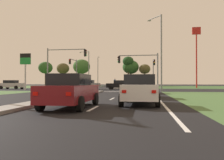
% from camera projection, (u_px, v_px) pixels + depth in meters
% --- Properties ---
extents(ground_plane, '(200.00, 200.00, 0.00)m').
position_uv_depth(ground_plane, '(108.00, 90.00, 35.82)').
color(ground_plane, black).
extents(grass_verge_far_left, '(35.00, 35.00, 0.01)m').
position_uv_depth(grass_verge_far_left, '(37.00, 87.00, 63.77)').
color(grass_verge_far_left, '#476B38').
rests_on(grass_verge_far_left, ground).
extents(grass_verge_far_right, '(35.00, 35.00, 0.01)m').
position_uv_depth(grass_verge_far_right, '(220.00, 87.00, 56.36)').
color(grass_verge_far_right, '#385B2D').
rests_on(grass_verge_far_right, ground).
extents(median_island_near, '(1.20, 22.00, 0.14)m').
position_uv_depth(median_island_near, '(69.00, 97.00, 17.03)').
color(median_island_near, gray).
rests_on(median_island_near, ground).
extents(median_island_far, '(1.20, 36.00, 0.14)m').
position_uv_depth(median_island_far, '(123.00, 87.00, 60.56)').
color(median_island_far, gray).
rests_on(median_island_far, ground).
extents(lane_dash_near, '(0.14, 2.00, 0.01)m').
position_uv_depth(lane_dash_near, '(93.00, 108.00, 9.91)').
color(lane_dash_near, silver).
rests_on(lane_dash_near, ground).
extents(lane_dash_second, '(0.14, 2.00, 0.01)m').
position_uv_depth(lane_dash_second, '(112.00, 99.00, 15.84)').
color(lane_dash_second, silver).
rests_on(lane_dash_second, ground).
extents(lane_dash_third, '(0.14, 2.00, 0.01)m').
position_uv_depth(lane_dash_third, '(121.00, 94.00, 21.78)').
color(lane_dash_third, silver).
rests_on(lane_dash_third, ground).
extents(lane_dash_fourth, '(0.14, 2.00, 0.01)m').
position_uv_depth(lane_dash_fourth, '(126.00, 92.00, 27.72)').
color(lane_dash_fourth, silver).
rests_on(lane_dash_fourth, ground).
extents(edge_line_right, '(0.14, 24.00, 0.01)m').
position_uv_depth(edge_line_right, '(157.00, 98.00, 17.02)').
color(edge_line_right, silver).
rests_on(edge_line_right, ground).
extents(stop_bar_near, '(6.40, 0.50, 0.01)m').
position_uv_depth(stop_bar_near, '(128.00, 92.00, 28.35)').
color(stop_bar_near, silver).
rests_on(stop_bar_near, ground).
extents(crosswalk_bar_near, '(0.70, 2.80, 0.01)m').
position_uv_depth(crosswalk_bar_near, '(60.00, 91.00, 31.61)').
color(crosswalk_bar_near, silver).
rests_on(crosswalk_bar_near, ground).
extents(crosswalk_bar_second, '(0.70, 2.80, 0.01)m').
position_uv_depth(crosswalk_bar_second, '(67.00, 91.00, 31.44)').
color(crosswalk_bar_second, silver).
rests_on(crosswalk_bar_second, ground).
extents(crosswalk_bar_third, '(0.70, 2.80, 0.01)m').
position_uv_depth(crosswalk_bar_third, '(75.00, 91.00, 31.27)').
color(crosswalk_bar_third, silver).
rests_on(crosswalk_bar_third, ground).
extents(crosswalk_bar_fourth, '(0.70, 2.80, 0.01)m').
position_uv_depth(crosswalk_bar_fourth, '(82.00, 91.00, 31.11)').
color(crosswalk_bar_fourth, silver).
rests_on(crosswalk_bar_fourth, ground).
extents(crosswalk_bar_fifth, '(0.70, 2.80, 0.01)m').
position_uv_depth(crosswalk_bar_fifth, '(90.00, 91.00, 30.94)').
color(crosswalk_bar_fifth, silver).
rests_on(crosswalk_bar_fifth, ground).
extents(car_blue_near, '(2.02, 4.40, 1.47)m').
position_uv_depth(car_blue_near, '(142.00, 86.00, 24.24)').
color(car_blue_near, navy).
rests_on(car_blue_near, ground).
extents(car_silver_second, '(4.58, 2.05, 1.61)m').
position_uv_depth(car_silver_second, '(12.00, 85.00, 39.47)').
color(car_silver_second, '#B7B7BC').
rests_on(car_silver_second, ground).
extents(car_beige_third, '(2.04, 4.18, 1.51)m').
position_uv_depth(car_beige_third, '(143.00, 88.00, 17.19)').
color(car_beige_third, '#BCAD8E').
rests_on(car_beige_third, ground).
extents(car_teal_fourth, '(2.08, 4.53, 1.46)m').
position_uv_depth(car_teal_fourth, '(118.00, 84.00, 68.71)').
color(car_teal_fourth, '#19565B').
rests_on(car_teal_fourth, ground).
extents(car_black_fifth, '(4.30, 2.03, 1.57)m').
position_uv_depth(car_black_fifth, '(119.00, 85.00, 37.52)').
color(car_black_fifth, black).
rests_on(car_black_fifth, ground).
extents(car_maroon_sixth, '(1.95, 4.43, 1.59)m').
position_uv_depth(car_maroon_sixth, '(71.00, 91.00, 10.28)').
color(car_maroon_sixth, maroon).
rests_on(car_maroon_sixth, ground).
extents(car_grey_seventh, '(4.47, 1.98, 1.61)m').
position_uv_depth(car_grey_seventh, '(87.00, 85.00, 36.64)').
color(car_grey_seventh, slate).
rests_on(car_grey_seventh, ground).
extents(car_white_eighth, '(1.98, 4.15, 1.61)m').
position_uv_depth(car_white_eighth, '(140.00, 89.00, 11.81)').
color(car_white_eighth, silver).
rests_on(car_white_eighth, ground).
extents(traffic_signal_far_right, '(0.32, 4.22, 5.45)m').
position_uv_depth(traffic_signal_far_right, '(154.00, 69.00, 39.79)').
color(traffic_signal_far_right, gray).
rests_on(traffic_signal_far_right, ground).
extents(traffic_signal_near_left, '(5.79, 0.32, 6.04)m').
position_uv_depth(traffic_signal_near_left, '(62.00, 61.00, 30.15)').
color(traffic_signal_near_left, gray).
rests_on(traffic_signal_near_left, ground).
extents(traffic_signal_near_right, '(5.39, 0.32, 5.05)m').
position_uv_depth(traffic_signal_near_right, '(142.00, 65.00, 28.53)').
color(traffic_signal_near_right, gray).
rests_on(traffic_signal_near_right, ground).
extents(traffic_signal_far_left, '(0.32, 4.27, 5.81)m').
position_uv_depth(traffic_signal_far_left, '(74.00, 68.00, 42.03)').
color(traffic_signal_far_left, gray).
rests_on(traffic_signal_far_left, ground).
extents(street_lamp_second, '(1.86, 2.12, 9.98)m').
position_uv_depth(street_lamp_second, '(160.00, 49.00, 28.02)').
color(street_lamp_second, gray).
rests_on(street_lamp_second, ground).
extents(street_lamp_third, '(2.68, 0.46, 9.14)m').
position_uv_depth(street_lamp_third, '(88.00, 67.00, 55.09)').
color(street_lamp_third, gray).
rests_on(street_lamp_third, ground).
extents(street_lamp_fourth, '(0.93, 1.76, 8.99)m').
position_uv_depth(street_lamp_fourth, '(98.00, 70.00, 65.81)').
color(street_lamp_fourth, gray).
rests_on(street_lamp_fourth, ground).
extents(pedestrian_at_median, '(0.34, 0.34, 1.91)m').
position_uv_depth(pedestrian_at_median, '(115.00, 82.00, 45.66)').
color(pedestrian_at_median, '#4C4C4C').
rests_on(pedestrian_at_median, median_island_far).
extents(fastfood_pole_sign, '(1.80, 0.40, 13.42)m').
position_uv_depth(fastfood_pole_sign, '(196.00, 44.00, 47.70)').
color(fastfood_pole_sign, red).
rests_on(fastfood_pole_sign, ground).
extents(fuel_price_totem, '(1.80, 0.24, 6.00)m').
position_uv_depth(fuel_price_totem, '(25.00, 63.00, 35.74)').
color(fuel_price_totem, silver).
rests_on(fuel_price_totem, ground).
extents(treeline_near, '(4.81, 4.81, 8.38)m').
position_uv_depth(treeline_near, '(46.00, 68.00, 75.05)').
color(treeline_near, '#423323').
rests_on(treeline_near, ground).
extents(treeline_second, '(4.12, 4.12, 7.61)m').
position_uv_depth(treeline_second, '(63.00, 69.00, 71.73)').
color(treeline_second, '#423323').
rests_on(treeline_second, ground).
extents(treeline_third, '(5.58, 5.58, 8.80)m').
position_uv_depth(treeline_third, '(82.00, 67.00, 71.05)').
color(treeline_third, '#423323').
rests_on(treeline_third, ground).
extents(treeline_fourth, '(3.48, 3.48, 9.42)m').
position_uv_depth(treeline_fourth, '(128.00, 61.00, 68.29)').
color(treeline_fourth, '#423323').
rests_on(treeline_fourth, ground).
extents(treeline_fifth, '(5.21, 5.21, 8.38)m').
position_uv_depth(treeline_fifth, '(131.00, 67.00, 69.64)').
color(treeline_fifth, '#423323').
rests_on(treeline_fifth, ground).
extents(treeline_sixth, '(3.59, 3.59, 6.98)m').
position_uv_depth(treeline_sixth, '(145.00, 69.00, 68.29)').
color(treeline_sixth, '#423323').
rests_on(treeline_sixth, ground).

